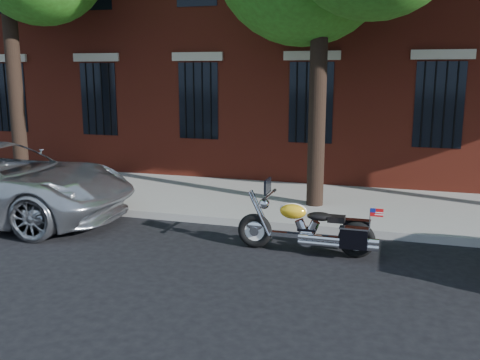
% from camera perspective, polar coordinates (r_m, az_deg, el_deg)
% --- Properties ---
extents(ground, '(120.00, 120.00, 0.00)m').
position_cam_1_polar(ground, '(9.07, 1.80, -7.62)').
color(ground, black).
rests_on(ground, ground).
extents(curb, '(40.00, 0.16, 0.15)m').
position_cam_1_polar(curb, '(10.32, 3.83, -4.81)').
color(curb, gray).
rests_on(curb, ground).
extents(sidewalk, '(40.00, 3.60, 0.15)m').
position_cam_1_polar(sidewalk, '(12.10, 5.88, -2.40)').
color(sidewalk, gray).
rests_on(sidewalk, ground).
extents(motorcycle, '(2.41, 0.70, 1.22)m').
position_cam_1_polar(motorcycle, '(8.92, 7.66, -5.27)').
color(motorcycle, black).
rests_on(motorcycle, ground).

